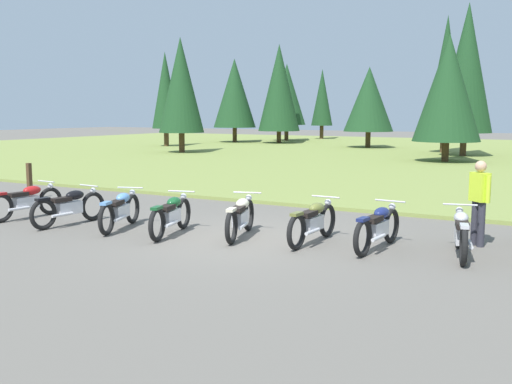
% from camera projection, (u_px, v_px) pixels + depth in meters
% --- Properties ---
extents(ground_plane, '(140.00, 140.00, 0.00)m').
position_uv_depth(ground_plane, '(242.00, 238.00, 12.30)').
color(ground_plane, '#605B54').
extents(grass_moorland, '(80.00, 44.00, 0.10)m').
position_uv_depth(grass_moorland, '(471.00, 156.00, 34.92)').
color(grass_moorland, olive).
rests_on(grass_moorland, ground).
extents(forest_treeline, '(37.68, 24.59, 8.72)m').
position_uv_depth(forest_treeline, '(375.00, 89.00, 41.03)').
color(forest_treeline, '#47331E').
rests_on(forest_treeline, ground).
extents(motorcycle_red, '(0.62, 2.10, 0.88)m').
position_uv_depth(motorcycle_red, '(27.00, 201.00, 14.56)').
color(motorcycle_red, black).
rests_on(motorcycle_red, ground).
extents(motorcycle_black, '(0.62, 2.10, 0.88)m').
position_uv_depth(motorcycle_black, '(69.00, 206.00, 13.71)').
color(motorcycle_black, black).
rests_on(motorcycle_black, ground).
extents(motorcycle_sky_blue, '(0.87, 2.02, 0.88)m').
position_uv_depth(motorcycle_sky_blue, '(120.00, 210.00, 13.24)').
color(motorcycle_sky_blue, black).
rests_on(motorcycle_sky_blue, ground).
extents(motorcycle_british_green, '(0.77, 2.06, 0.88)m').
position_uv_depth(motorcycle_british_green, '(171.00, 215.00, 12.61)').
color(motorcycle_british_green, black).
rests_on(motorcycle_british_green, ground).
extents(motorcycle_cream, '(0.81, 2.04, 0.88)m').
position_uv_depth(motorcycle_cream, '(241.00, 216.00, 12.39)').
color(motorcycle_cream, black).
rests_on(motorcycle_cream, ground).
extents(motorcycle_olive, '(0.62, 2.10, 0.88)m').
position_uv_depth(motorcycle_olive, '(313.00, 221.00, 11.82)').
color(motorcycle_olive, black).
rests_on(motorcycle_olive, ground).
extents(motorcycle_navy, '(0.62, 2.10, 0.88)m').
position_uv_depth(motorcycle_navy, '(378.00, 227.00, 11.26)').
color(motorcycle_navy, black).
rests_on(motorcycle_navy, ground).
extents(motorcycle_silver, '(0.76, 2.06, 0.88)m').
position_uv_depth(motorcycle_silver, '(461.00, 233.00, 10.72)').
color(motorcycle_silver, black).
rests_on(motorcycle_silver, ground).
extents(rider_with_back_turned, '(0.44, 0.40, 1.67)m').
position_uv_depth(rider_with_back_turned, '(479.00, 198.00, 11.50)').
color(rider_with_back_turned, '#2D2D38').
rests_on(rider_with_back_turned, ground).
extents(trail_marker_post, '(0.12, 0.12, 1.08)m').
position_uv_depth(trail_marker_post, '(29.00, 181.00, 17.84)').
color(trail_marker_post, '#47331E').
rests_on(trail_marker_post, ground).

